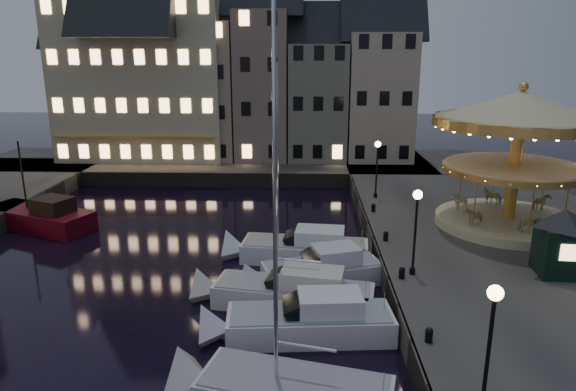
{
  "coord_description": "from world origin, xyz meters",
  "views": [
    {
      "loc": [
        1.99,
        -21.86,
        11.54
      ],
      "look_at": [
        1.0,
        8.0,
        3.2
      ],
      "focal_mm": 32.0,
      "sensor_mm": 36.0,
      "label": 1
    }
  ],
  "objects_px": {
    "bollard_b": "(402,272)",
    "ticket_kiosk": "(563,231)",
    "bollard_c": "(386,236)",
    "red_fishing_boat": "(41,218)",
    "bollard_a": "(429,334)",
    "motorboat_b": "(300,323)",
    "carousel": "(518,134)",
    "motorboat_d": "(314,273)",
    "streetlamp_a": "(491,333)",
    "bollard_d": "(373,207)",
    "motorboat_c": "(285,293)",
    "motorboat_e": "(298,249)",
    "streetlamp_b": "(416,220)",
    "streetlamp_c": "(377,161)"
  },
  "relations": [
    {
      "from": "bollard_a",
      "to": "red_fishing_boat",
      "type": "relative_size",
      "value": 0.07
    },
    {
      "from": "carousel",
      "to": "motorboat_d",
      "type": "bearing_deg",
      "value": -153.54
    },
    {
      "from": "streetlamp_b",
      "to": "bollard_d",
      "type": "relative_size",
      "value": 7.32
    },
    {
      "from": "streetlamp_a",
      "to": "carousel",
      "type": "xyz_separation_m",
      "value": [
        7.26,
        17.37,
        2.97
      ]
    },
    {
      "from": "motorboat_d",
      "to": "motorboat_e",
      "type": "distance_m",
      "value": 3.34
    },
    {
      "from": "streetlamp_a",
      "to": "bollard_d",
      "type": "distance_m",
      "value": 20.15
    },
    {
      "from": "bollard_c",
      "to": "red_fishing_boat",
      "type": "height_order",
      "value": "red_fishing_boat"
    },
    {
      "from": "motorboat_b",
      "to": "motorboat_d",
      "type": "relative_size",
      "value": 1.13
    },
    {
      "from": "streetlamp_a",
      "to": "motorboat_b",
      "type": "relative_size",
      "value": 0.52
    },
    {
      "from": "bollard_c",
      "to": "motorboat_e",
      "type": "relative_size",
      "value": 0.07
    },
    {
      "from": "bollard_a",
      "to": "motorboat_b",
      "type": "height_order",
      "value": "motorboat_b"
    },
    {
      "from": "bollard_d",
      "to": "motorboat_d",
      "type": "height_order",
      "value": "motorboat_d"
    },
    {
      "from": "motorboat_c",
      "to": "bollard_d",
      "type": "bearing_deg",
      "value": 63.37
    },
    {
      "from": "bollard_d",
      "to": "ticket_kiosk",
      "type": "bearing_deg",
      "value": -52.22
    },
    {
      "from": "bollard_c",
      "to": "red_fishing_boat",
      "type": "distance_m",
      "value": 23.14
    },
    {
      "from": "bollard_b",
      "to": "ticket_kiosk",
      "type": "bearing_deg",
      "value": 5.81
    },
    {
      "from": "streetlamp_c",
      "to": "motorboat_e",
      "type": "bearing_deg",
      "value": -122.17
    },
    {
      "from": "motorboat_b",
      "to": "motorboat_e",
      "type": "height_order",
      "value": "same"
    },
    {
      "from": "streetlamp_b",
      "to": "carousel",
      "type": "xyz_separation_m",
      "value": [
        7.26,
        7.37,
        2.97
      ]
    },
    {
      "from": "bollard_a",
      "to": "carousel",
      "type": "height_order",
      "value": "carousel"
    },
    {
      "from": "bollard_c",
      "to": "bollard_b",
      "type": "bearing_deg",
      "value": -90.0
    },
    {
      "from": "bollard_d",
      "to": "ticket_kiosk",
      "type": "relative_size",
      "value": 0.15
    },
    {
      "from": "motorboat_d",
      "to": "motorboat_e",
      "type": "relative_size",
      "value": 0.86
    },
    {
      "from": "motorboat_b",
      "to": "carousel",
      "type": "bearing_deg",
      "value": 41.18
    },
    {
      "from": "streetlamp_b",
      "to": "motorboat_d",
      "type": "xyz_separation_m",
      "value": [
        -4.65,
        1.44,
        -3.38
      ]
    },
    {
      "from": "bollard_d",
      "to": "carousel",
      "type": "xyz_separation_m",
      "value": [
        7.86,
        -2.63,
        5.38
      ]
    },
    {
      "from": "streetlamp_a",
      "to": "streetlamp_c",
      "type": "relative_size",
      "value": 1.0
    },
    {
      "from": "bollard_b",
      "to": "ticket_kiosk",
      "type": "xyz_separation_m",
      "value": [
        7.54,
        0.77,
        1.89
      ]
    },
    {
      "from": "streetlamp_a",
      "to": "red_fishing_boat",
      "type": "relative_size",
      "value": 0.5
    },
    {
      "from": "bollard_a",
      "to": "bollard_b",
      "type": "distance_m",
      "value": 5.5
    },
    {
      "from": "bollard_b",
      "to": "ticket_kiosk",
      "type": "height_order",
      "value": "ticket_kiosk"
    },
    {
      "from": "motorboat_c",
      "to": "red_fishing_boat",
      "type": "distance_m",
      "value": 20.09
    },
    {
      "from": "bollard_b",
      "to": "streetlamp_a",
      "type": "bearing_deg",
      "value": -86.39
    },
    {
      "from": "streetlamp_a",
      "to": "carousel",
      "type": "bearing_deg",
      "value": 67.32
    },
    {
      "from": "bollard_a",
      "to": "motorboat_c",
      "type": "distance_m",
      "value": 7.52
    },
    {
      "from": "streetlamp_c",
      "to": "motorboat_e",
      "type": "relative_size",
      "value": 0.5
    },
    {
      "from": "motorboat_e",
      "to": "ticket_kiosk",
      "type": "height_order",
      "value": "ticket_kiosk"
    },
    {
      "from": "red_fishing_boat",
      "to": "bollard_d",
      "type": "bearing_deg",
      "value": 0.78
    },
    {
      "from": "motorboat_c",
      "to": "motorboat_e",
      "type": "xyz_separation_m",
      "value": [
        0.53,
        5.6,
        -0.04
      ]
    },
    {
      "from": "carousel",
      "to": "ticket_kiosk",
      "type": "xyz_separation_m",
      "value": [
        -0.32,
        -7.11,
        -3.49
      ]
    },
    {
      "from": "bollard_c",
      "to": "red_fishing_boat",
      "type": "relative_size",
      "value": 0.07
    },
    {
      "from": "bollard_c",
      "to": "bollard_d",
      "type": "xyz_separation_m",
      "value": [
        0.0,
        5.5,
        0.0
      ]
    },
    {
      "from": "carousel",
      "to": "bollard_b",
      "type": "bearing_deg",
      "value": -134.95
    },
    {
      "from": "bollard_d",
      "to": "motorboat_b",
      "type": "distance_m",
      "value": 14.48
    },
    {
      "from": "motorboat_b",
      "to": "red_fishing_boat",
      "type": "distance_m",
      "value": 22.24
    },
    {
      "from": "streetlamp_b",
      "to": "motorboat_c",
      "type": "xyz_separation_m",
      "value": [
        -6.09,
        -0.95,
        -3.34
      ]
    },
    {
      "from": "motorboat_c",
      "to": "carousel",
      "type": "xyz_separation_m",
      "value": [
        13.35,
        8.32,
        6.3
      ]
    },
    {
      "from": "bollard_d",
      "to": "motorboat_b",
      "type": "height_order",
      "value": "motorboat_b"
    },
    {
      "from": "streetlamp_a",
      "to": "carousel",
      "type": "height_order",
      "value": "carousel"
    },
    {
      "from": "bollard_a",
      "to": "ticket_kiosk",
      "type": "xyz_separation_m",
      "value": [
        7.54,
        6.27,
        1.89
      ]
    }
  ]
}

